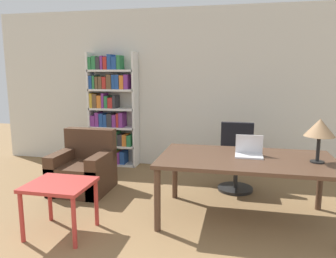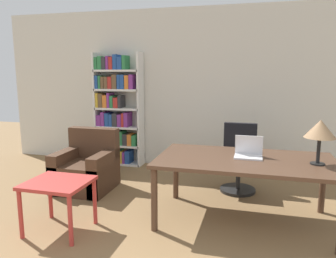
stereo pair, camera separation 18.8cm
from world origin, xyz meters
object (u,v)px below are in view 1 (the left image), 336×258
at_px(laptop, 249,152).
at_px(armchair, 84,171).
at_px(side_table_blue, 60,191).
at_px(bookshelf, 111,113).
at_px(table_lamp, 320,129).
at_px(desk, 246,164).
at_px(office_chair, 236,159).

distance_m(laptop, armchair, 2.32).
height_order(side_table_blue, bookshelf, bookshelf).
distance_m(side_table_blue, bookshelf, 2.60).
relative_size(laptop, table_lamp, 0.65).
distance_m(desk, laptop, 0.15).
distance_m(table_lamp, bookshelf, 3.54).
distance_m(laptop, table_lamp, 0.76).
height_order(table_lamp, side_table_blue, table_lamp).
bearing_deg(armchair, office_chair, 14.04).
relative_size(desk, armchair, 2.26).
xyz_separation_m(table_lamp, armchair, (-2.92, 0.51, -0.80)).
bearing_deg(desk, bookshelf, 142.29).
bearing_deg(bookshelf, side_table_blue, -79.56).
bearing_deg(bookshelf, desk, -37.71).
distance_m(laptop, bookshelf, 2.90).
height_order(table_lamp, office_chair, table_lamp).
bearing_deg(side_table_blue, laptop, 23.37).
relative_size(desk, side_table_blue, 3.02).
bearing_deg(bookshelf, armchair, -85.14).
bearing_deg(laptop, desk, -112.67).
xyz_separation_m(table_lamp, office_chair, (-0.83, 1.03, -0.65)).
relative_size(armchair, bookshelf, 0.42).
bearing_deg(desk, side_table_blue, -158.30).
xyz_separation_m(side_table_blue, bookshelf, (-0.46, 2.52, 0.48)).
distance_m(desk, office_chair, 1.03).
distance_m(desk, bookshelf, 2.93).
relative_size(desk, office_chair, 2.03).
bearing_deg(desk, office_chair, 96.20).
relative_size(desk, table_lamp, 4.12).
bearing_deg(office_chair, bookshelf, 160.30).
height_order(office_chair, armchair, office_chair).
relative_size(laptop, office_chair, 0.32).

